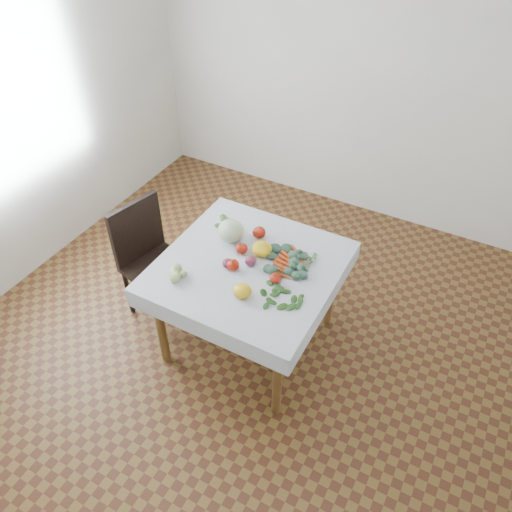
{
  "coord_description": "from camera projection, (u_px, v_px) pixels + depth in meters",
  "views": [
    {
      "loc": [
        1.18,
        -2.07,
        2.93
      ],
      "look_at": [
        0.03,
        0.03,
        0.82
      ],
      "focal_mm": 35.0,
      "sensor_mm": 36.0,
      "label": 1
    }
  ],
  "objects": [
    {
      "name": "heirloom_back",
      "position": [
        262.0,
        249.0,
        3.27
      ],
      "size": [
        0.18,
        0.18,
        0.09
      ],
      "primitive_type": "ellipsoid",
      "rotation": [
        0.0,
        0.0,
        -0.39
      ],
      "color": "yellow",
      "rests_on": "tablecloth"
    },
    {
      "name": "tomatillo_cluster",
      "position": [
        175.0,
        273.0,
        3.13
      ],
      "size": [
        0.18,
        0.11,
        0.05
      ],
      "color": "#C2DD7F",
      "rests_on": "tablecloth"
    },
    {
      "name": "tomato_c",
      "position": [
        242.0,
        248.0,
        3.3
      ],
      "size": [
        0.1,
        0.1,
        0.07
      ],
      "primitive_type": "ellipsoid",
      "rotation": [
        0.0,
        0.0,
        0.25
      ],
      "color": "#A91B0B",
      "rests_on": "tablecloth"
    },
    {
      "name": "onion_b",
      "position": [
        250.0,
        261.0,
        3.21
      ],
      "size": [
        0.08,
        0.08,
        0.06
      ],
      "primitive_type": "ellipsoid",
      "rotation": [
        0.0,
        0.0,
        0.12
      ],
      "color": "#511739",
      "rests_on": "tablecloth"
    },
    {
      "name": "left_wall",
      "position": [
        3.0,
        113.0,
        3.55
      ],
      "size": [
        0.04,
        4.0,
        2.7
      ],
      "primitive_type": "cube",
      "color": "white",
      "rests_on": "ground"
    },
    {
      "name": "onion_a",
      "position": [
        228.0,
        263.0,
        3.19
      ],
      "size": [
        0.09,
        0.09,
        0.06
      ],
      "primitive_type": "ellipsoid",
      "rotation": [
        0.0,
        0.0,
        0.24
      ],
      "color": "#511739",
      "rests_on": "tablecloth"
    },
    {
      "name": "chair",
      "position": [
        149.0,
        254.0,
        3.64
      ],
      "size": [
        0.51,
        0.51,
        0.94
      ],
      "color": "black",
      "rests_on": "ground"
    },
    {
      "name": "kale_bunch",
      "position": [
        286.0,
        262.0,
        3.21
      ],
      "size": [
        0.3,
        0.28,
        0.04
      ],
      "color": "#32533D",
      "rests_on": "tablecloth"
    },
    {
      "name": "tablecloth",
      "position": [
        249.0,
        265.0,
        3.23
      ],
      "size": [
        1.12,
        1.12,
        0.01
      ],
      "primitive_type": "cube",
      "color": "white",
      "rests_on": "table"
    },
    {
      "name": "ground",
      "position": [
        250.0,
        339.0,
        3.73
      ],
      "size": [
        4.0,
        4.0,
        0.0
      ],
      "primitive_type": "plane",
      "color": "brown"
    },
    {
      "name": "cabbage",
      "position": [
        231.0,
        231.0,
        3.37
      ],
      "size": [
        0.21,
        0.21,
        0.16
      ],
      "primitive_type": "ellipsoid",
      "rotation": [
        0.0,
        0.0,
        -0.2
      ],
      "color": "beige",
      "rests_on": "tablecloth"
    },
    {
      "name": "carrot_bunch",
      "position": [
        291.0,
        264.0,
        3.21
      ],
      "size": [
        0.2,
        0.32,
        0.03
      ],
      "color": "#D94818",
      "rests_on": "tablecloth"
    },
    {
      "name": "tomato_b",
      "position": [
        276.0,
        278.0,
        3.09
      ],
      "size": [
        0.08,
        0.08,
        0.07
      ],
      "primitive_type": "ellipsoid",
      "rotation": [
        0.0,
        0.0,
        -0.0
      ],
      "color": "#A91B0B",
      "rests_on": "tablecloth"
    },
    {
      "name": "basil_bunch",
      "position": [
        279.0,
        300.0,
        2.98
      ],
      "size": [
        0.24,
        0.21,
        0.01
      ],
      "color": "#225219",
      "rests_on": "tablecloth"
    },
    {
      "name": "table",
      "position": [
        249.0,
        276.0,
        3.3
      ],
      "size": [
        1.0,
        1.0,
        0.75
      ],
      "color": "brown",
      "rests_on": "ground"
    },
    {
      "name": "tomato_a",
      "position": [
        259.0,
        232.0,
        3.42
      ],
      "size": [
        0.1,
        0.1,
        0.08
      ],
      "primitive_type": "ellipsoid",
      "rotation": [
        0.0,
        0.0,
        0.09
      ],
      "color": "#A91B0B",
      "rests_on": "tablecloth"
    },
    {
      "name": "heirloom_front",
      "position": [
        242.0,
        291.0,
        2.99
      ],
      "size": [
        0.14,
        0.14,
        0.08
      ],
      "primitive_type": "ellipsoid",
      "rotation": [
        0.0,
        0.0,
        0.29
      ],
      "color": "yellow",
      "rests_on": "tablecloth"
    },
    {
      "name": "back_wall",
      "position": [
        365.0,
        70.0,
        4.15
      ],
      "size": [
        4.0,
        0.04,
        2.7
      ],
      "primitive_type": "cube",
      "color": "white",
      "rests_on": "ground"
    },
    {
      "name": "dill_bunch",
      "position": [
        228.0,
        225.0,
        3.52
      ],
      "size": [
        0.21,
        0.15,
        0.02
      ],
      "color": "#477937",
      "rests_on": "tablecloth"
    },
    {
      "name": "tomato_d",
      "position": [
        233.0,
        265.0,
        3.17
      ],
      "size": [
        0.1,
        0.1,
        0.07
      ],
      "primitive_type": "ellipsoid",
      "rotation": [
        0.0,
        0.0,
        -0.32
      ],
      "color": "#A91B0B",
      "rests_on": "tablecloth"
    }
  ]
}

